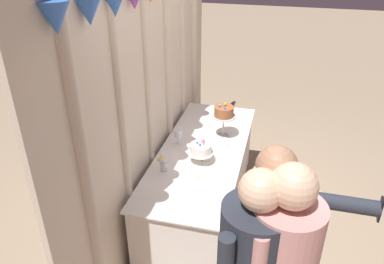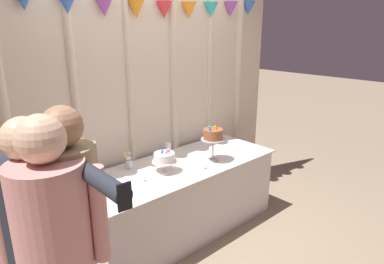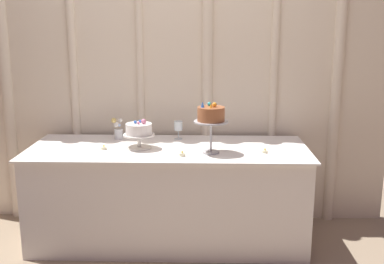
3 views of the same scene
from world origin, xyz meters
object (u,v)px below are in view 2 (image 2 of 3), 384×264
object	(u,v)px
flower_vase	(128,161)
guest_girl_blue_dress	(41,249)
tealight_near_left	(204,167)
cake_display_nearright	(213,136)
wine_glass	(168,147)
tealight_near_right	(237,150)
guest_man_pink_jacket	(57,256)
cake_table	(180,198)
tealight_far_left	(144,180)
guest_man_dark_suit	(75,233)
cake_display_nearleft	(164,159)

from	to	relation	value
flower_vase	guest_girl_blue_dress	bearing A→B (deg)	-141.22
tealight_near_left	cake_display_nearright	bearing A→B (deg)	23.26
wine_glass	flower_vase	xyz separation A→B (m)	(-0.48, -0.00, -0.03)
wine_glass	tealight_near_right	distance (m)	0.75
cake_display_nearright	guest_man_pink_jacket	size ratio (longest dim) A/B	0.23
cake_table	tealight_far_left	bearing A→B (deg)	-171.28
guest_man_dark_suit	tealight_near_right	bearing A→B (deg)	15.28
cake_display_nearright	tealight_far_left	bearing A→B (deg)	174.76
tealight_far_left	cake_table	bearing A→B (deg)	8.72
flower_vase	guest_man_pink_jacket	distance (m)	1.48
cake_table	guest_girl_blue_dress	world-z (taller)	guest_girl_blue_dress
cake_table	guest_girl_blue_dress	size ratio (longest dim) A/B	1.28
cake_display_nearleft	guest_man_pink_jacket	world-z (taller)	guest_man_pink_jacket
cake_display_nearright	wine_glass	xyz separation A→B (m)	(-0.25, 0.40, -0.16)
cake_table	wine_glass	size ratio (longest dim) A/B	14.19
guest_man_pink_jacket	guest_man_dark_suit	distance (m)	0.16
guest_girl_blue_dress	tealight_near_right	bearing A→B (deg)	12.78
wine_glass	cake_display_nearright	bearing A→B (deg)	-57.76
cake_table	tealight_near_right	world-z (taller)	tealight_near_right
tealight_far_left	guest_man_pink_jacket	bearing A→B (deg)	-145.38
wine_glass	tealight_near_left	xyz separation A→B (m)	(0.05, -0.48, -0.09)
tealight_near_right	guest_man_pink_jacket	xyz separation A→B (m)	(-2.18, -0.65, 0.14)
cake_display_nearright	tealight_near_right	bearing A→B (deg)	1.85
wine_glass	tealight_near_left	distance (m)	0.50
cake_table	cake_display_nearright	world-z (taller)	cake_display_nearright
cake_display_nearright	flower_vase	size ratio (longest dim) A/B	2.19
tealight_near_right	guest_man_pink_jacket	size ratio (longest dim) A/B	0.03
cake_display_nearleft	wine_glass	xyz separation A→B (m)	(0.27, 0.29, -0.02)
cake_table	guest_man_dark_suit	bearing A→B (deg)	-152.94
cake_display_nearleft	tealight_near_right	size ratio (longest dim) A/B	5.60
cake_table	tealight_far_left	xyz separation A→B (m)	(-0.46, -0.07, 0.38)
cake_display_nearleft	cake_display_nearright	distance (m)	0.55
tealight_near_left	cake_display_nearleft	bearing A→B (deg)	149.21
cake_table	guest_girl_blue_dress	distance (m)	1.72
cake_table	wine_glass	world-z (taller)	wine_glass
guest_girl_blue_dress	guest_man_dark_suit	world-z (taller)	guest_man_dark_suit
guest_man_pink_jacket	wine_glass	bearing A→B (deg)	33.76
guest_girl_blue_dress	cake_display_nearright	bearing A→B (deg)	14.98
flower_vase	tealight_near_right	bearing A→B (deg)	-18.89
wine_glass	guest_man_dark_suit	size ratio (longest dim) A/B	0.09
guest_man_dark_suit	tealight_near_left	bearing A→B (deg)	17.50
guest_man_dark_suit	cake_table	bearing A→B (deg)	27.06
tealight_near_right	guest_man_dark_suit	bearing A→B (deg)	-164.72
tealight_near_right	guest_man_dark_suit	world-z (taller)	guest_man_dark_suit
cake_table	wine_glass	distance (m)	0.54
tealight_near_right	wine_glass	bearing A→B (deg)	148.70
cake_table	flower_vase	xyz separation A→B (m)	(-0.42, 0.25, 0.44)
tealight_near_left	guest_man_dark_suit	xyz separation A→B (m)	(-1.46, -0.46, 0.17)
flower_vase	cake_display_nearleft	bearing A→B (deg)	-53.79
wine_glass	cake_table	bearing A→B (deg)	-103.42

